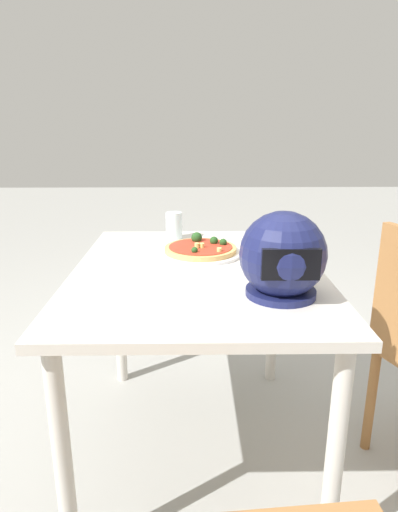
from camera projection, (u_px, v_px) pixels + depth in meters
name	position (u px, v px, depth m)	size (l,w,h in m)	color
ground_plane	(198.00, 445.00, 1.76)	(14.00, 14.00, 0.00)	#9E9E99
dining_table	(197.00, 293.00, 1.57)	(0.85, 1.07, 0.74)	beige
pizza_plate	(201.00, 253.00, 1.70)	(0.31, 0.31, 0.01)	white
pizza	(201.00, 248.00, 1.70)	(0.27, 0.27, 0.06)	tan
motorcycle_helmet	(283.00, 257.00, 1.27)	(0.25, 0.25, 0.25)	#191E4C
drinking_glass	(174.00, 226.00, 1.92)	(0.07, 0.07, 0.11)	silver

